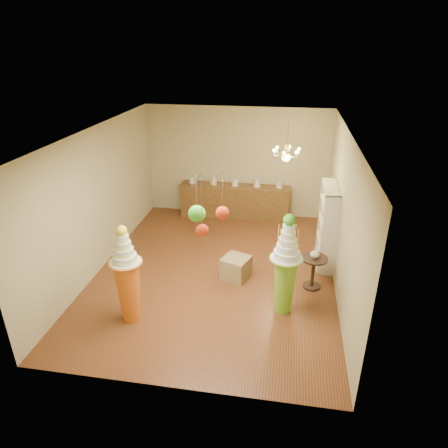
% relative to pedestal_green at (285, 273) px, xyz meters
% --- Properties ---
extents(floor, '(6.50, 6.50, 0.00)m').
position_rel_pedestal_green_xyz_m(floor, '(-1.48, 1.15, -0.81)').
color(floor, '#582F17').
rests_on(floor, ground).
extents(ceiling, '(6.50, 6.50, 0.00)m').
position_rel_pedestal_green_xyz_m(ceiling, '(-1.48, 1.15, 2.19)').
color(ceiling, white).
rests_on(ceiling, ground).
extents(wall_back, '(5.00, 0.04, 3.00)m').
position_rel_pedestal_green_xyz_m(wall_back, '(-1.48, 4.40, 0.69)').
color(wall_back, tan).
rests_on(wall_back, ground).
extents(wall_front, '(5.00, 0.04, 3.00)m').
position_rel_pedestal_green_xyz_m(wall_front, '(-1.48, -2.10, 0.69)').
color(wall_front, tan).
rests_on(wall_front, ground).
extents(wall_left, '(0.04, 6.50, 3.00)m').
position_rel_pedestal_green_xyz_m(wall_left, '(-3.98, 1.15, 0.69)').
color(wall_left, tan).
rests_on(wall_left, ground).
extents(wall_right, '(0.04, 6.50, 3.00)m').
position_rel_pedestal_green_xyz_m(wall_right, '(1.02, 1.15, 0.69)').
color(wall_right, tan).
rests_on(wall_right, ground).
extents(pedestal_green, '(0.69, 0.69, 1.94)m').
position_rel_pedestal_green_xyz_m(pedestal_green, '(0.00, 0.00, 0.00)').
color(pedestal_green, '#6CAA25').
rests_on(pedestal_green, floor).
extents(pedestal_orange, '(0.71, 0.71, 1.84)m').
position_rel_pedestal_green_xyz_m(pedestal_orange, '(-2.68, -0.68, -0.06)').
color(pedestal_orange, '#C85C17').
rests_on(pedestal_orange, floor).
extents(burlap_riser, '(0.67, 0.67, 0.47)m').
position_rel_pedestal_green_xyz_m(burlap_riser, '(-1.01, 0.97, -0.57)').
color(burlap_riser, olive).
rests_on(burlap_riser, floor).
extents(sideboard, '(3.04, 0.54, 1.16)m').
position_rel_pedestal_green_xyz_m(sideboard, '(-1.48, 4.12, -0.33)').
color(sideboard, brown).
rests_on(sideboard, floor).
extents(shelving_unit, '(0.33, 1.20, 1.80)m').
position_rel_pedestal_green_xyz_m(shelving_unit, '(0.85, 1.95, 0.09)').
color(shelving_unit, beige).
rests_on(shelving_unit, floor).
extents(round_table, '(0.55, 0.55, 0.68)m').
position_rel_pedestal_green_xyz_m(round_table, '(0.55, 0.87, -0.37)').
color(round_table, black).
rests_on(round_table, floor).
extents(vase, '(0.23, 0.23, 0.19)m').
position_rel_pedestal_green_xyz_m(vase, '(0.55, 0.87, -0.03)').
color(vase, beige).
rests_on(vase, round_table).
extents(pom_red_left, '(0.18, 0.18, 0.92)m').
position_rel_pedestal_green_xyz_m(pom_red_left, '(-1.20, -1.30, 1.37)').
color(pom_red_left, '#392F29').
rests_on(pom_red_left, ceiling).
extents(pom_green_mid, '(0.24, 0.24, 0.76)m').
position_rel_pedestal_green_xyz_m(pom_green_mid, '(-1.29, -1.17, 1.56)').
color(pom_green_mid, '#392F29').
rests_on(pom_green_mid, ceiling).
extents(pom_red_right, '(0.19, 0.19, 0.70)m').
position_rel_pedestal_green_xyz_m(pom_red_right, '(-0.93, -1.17, 1.59)').
color(pom_red_right, '#392F29').
rests_on(pom_red_right, ceiling).
extents(chandelier, '(0.81, 0.81, 0.85)m').
position_rel_pedestal_green_xyz_m(chandelier, '(-0.14, 2.39, 1.49)').
color(chandelier, '#EBAB53').
rests_on(chandelier, ceiling).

